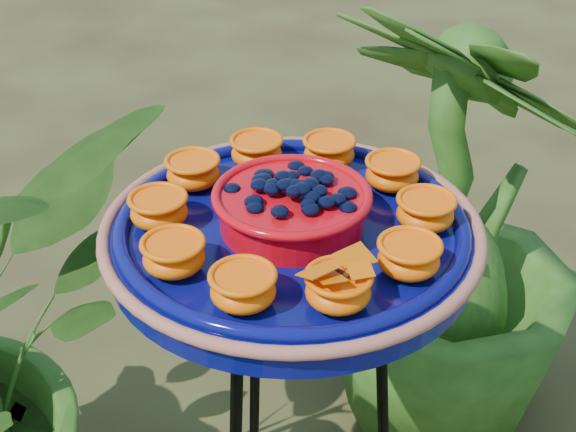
% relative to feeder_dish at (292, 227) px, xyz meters
% --- Properties ---
extents(feeder_dish, '(0.51, 0.51, 0.11)m').
position_rel_feeder_dish_xyz_m(feeder_dish, '(0.00, 0.00, 0.00)').
color(feeder_dish, '#070A55').
rests_on(feeder_dish, tripod_stand).
extents(shrub_back_right, '(0.74, 0.74, 1.09)m').
position_rel_feeder_dish_xyz_m(shrub_back_right, '(0.63, 0.36, -0.44)').
color(shrub_back_right, '#224712').
rests_on(shrub_back_right, ground).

